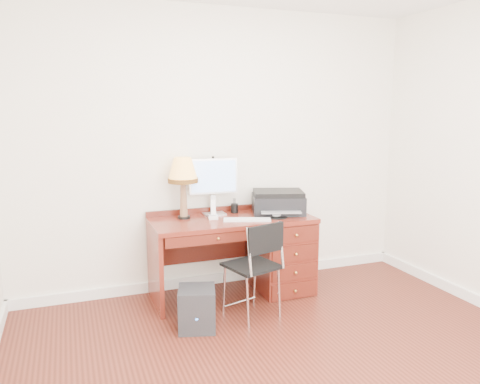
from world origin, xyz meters
name	(u,v)px	position (x,y,z in m)	size (l,w,h in m)	color
ground	(301,369)	(0.00, 0.00, 0.00)	(4.00, 4.00, 0.00)	#3F160E
room_shell	(264,323)	(0.00, 0.63, 0.05)	(4.00, 4.00, 4.00)	white
desk	(263,249)	(0.32, 1.40, 0.41)	(1.50, 0.67, 0.75)	maroon
monitor	(213,179)	(-0.11, 1.62, 1.09)	(0.47, 0.16, 0.54)	silver
keyboard	(247,220)	(0.09, 1.25, 0.76)	(0.43, 0.12, 0.02)	white
mouse_pad	(277,216)	(0.40, 1.28, 0.76)	(0.20, 0.20, 0.04)	black
printer	(278,202)	(0.49, 1.45, 0.86)	(0.58, 0.51, 0.22)	black
leg_lamp	(183,174)	(-0.42, 1.54, 1.16)	(0.28, 0.28, 0.57)	black
phone	(213,213)	(-0.18, 1.42, 0.80)	(0.10, 0.10, 0.18)	white
pen_cup	(234,208)	(0.10, 1.60, 0.79)	(0.07, 0.07, 0.09)	black
chair	(254,260)	(0.00, 0.85, 0.51)	(0.49, 0.49, 0.84)	black
equipment_box	(197,308)	(-0.50, 0.83, 0.17)	(0.29, 0.29, 0.34)	black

